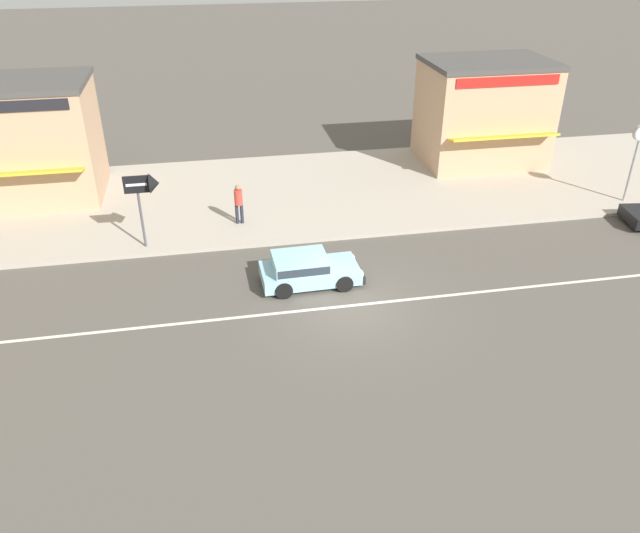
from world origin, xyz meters
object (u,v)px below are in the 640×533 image
(pedestrian_near_clock, at_px, (239,201))
(shopfront_mid_block, at_px, (483,112))
(hatchback_pale_blue_1, at_px, (306,269))
(shopfront_far_kios, at_px, (28,140))
(arrow_signboard, at_px, (151,187))
(street_clock, at_px, (638,144))

(pedestrian_near_clock, bearing_deg, shopfront_mid_block, 22.47)
(hatchback_pale_blue_1, distance_m, shopfront_far_kios, 14.63)
(hatchback_pale_blue_1, xyz_separation_m, shopfront_far_kios, (-10.74, 9.69, 2.18))
(shopfront_far_kios, bearing_deg, pedestrian_near_clock, -27.79)
(hatchback_pale_blue_1, distance_m, shopfront_mid_block, 15.17)
(arrow_signboard, distance_m, pedestrian_near_clock, 3.86)
(arrow_signboard, relative_size, shopfront_mid_block, 0.49)
(street_clock, bearing_deg, hatchback_pale_blue_1, -164.63)
(shopfront_mid_block, bearing_deg, street_clock, -54.56)
(street_clock, height_order, shopfront_mid_block, shopfront_mid_block)
(hatchback_pale_blue_1, bearing_deg, shopfront_far_kios, 137.93)
(arrow_signboard, height_order, pedestrian_near_clock, arrow_signboard)
(pedestrian_near_clock, xyz_separation_m, shopfront_far_kios, (-8.77, 4.62, 1.62))
(pedestrian_near_clock, bearing_deg, hatchback_pale_blue_1, -68.77)
(hatchback_pale_blue_1, distance_m, arrow_signboard, 6.69)
(hatchback_pale_blue_1, distance_m, street_clock, 15.98)
(hatchback_pale_blue_1, relative_size, shopfront_mid_block, 0.59)
(shopfront_far_kios, bearing_deg, street_clock, -11.94)
(street_clock, bearing_deg, shopfront_mid_block, 125.44)
(arrow_signboard, xyz_separation_m, shopfront_far_kios, (-5.50, 6.06, 0.16))
(pedestrian_near_clock, distance_m, shopfront_mid_block, 13.97)
(shopfront_far_kios, bearing_deg, hatchback_pale_blue_1, -42.07)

